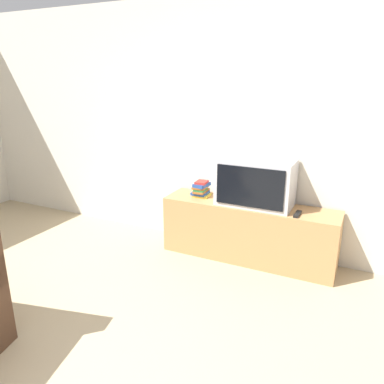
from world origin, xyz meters
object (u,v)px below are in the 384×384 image
Objects in this scene: tv_stand at (248,232)px; television at (256,182)px; book_stack at (201,189)px; remote_on_stand at (297,214)px.

television is (0.05, 0.01, 0.53)m from tv_stand.
television reaches higher than book_stack.
television reaches higher than tv_stand.
television is 3.34× the size of book_stack.
book_stack reaches higher than tv_stand.
book_stack is 1.05m from remote_on_stand.
remote_on_stand is at bearing -11.52° from tv_stand.
television is 4.37× the size of remote_on_stand.
remote_on_stand is (0.45, -0.11, -0.22)m from television.
remote_on_stand is at bearing -6.91° from book_stack.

